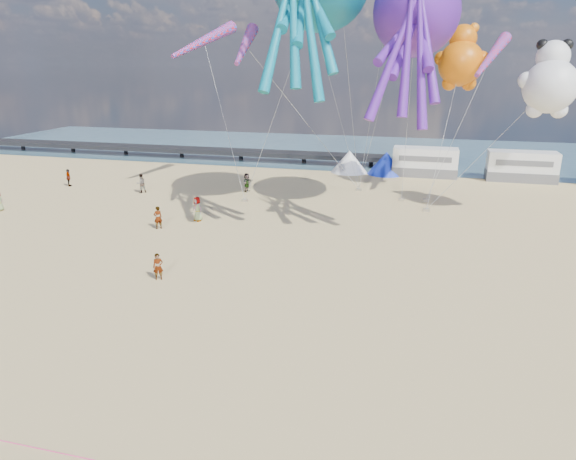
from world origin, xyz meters
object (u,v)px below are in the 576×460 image
object	(u,v)px
tent_white	(349,161)
kite_teddy_orange	(461,64)
windsock_left	(204,41)
sandbag_c	(426,210)
kite_panda	(550,87)
beachgoer_3	(68,178)
sandbag_a	(245,200)
beachgoer_5	(158,218)
beachgoer_1	(141,183)
windsock_right	(245,45)
beachgoer_6	(197,209)
standing_person	(158,267)
beachgoer_4	(247,182)
tent_blue	(386,163)
motorhome_0	(425,162)
sandbag_d	(426,200)
sandbag_e	(359,190)
kite_octopus_purple	(416,12)
windsock_mid	(492,56)
sandbag_b	(401,200)
motorhome_1	(522,166)

from	to	relation	value
tent_white	kite_teddy_orange	xyz separation A→B (m)	(10.18, -8.53, 10.19)
windsock_left	sandbag_c	bearing A→B (deg)	15.02
kite_panda	beachgoer_3	bearing A→B (deg)	166.69
sandbag_a	sandbag_c	distance (m)	15.26
beachgoer_5	windsock_left	size ratio (longest dim) A/B	0.22
beachgoer_1	windsock_right	xyz separation A→B (m)	(12.31, -5.40, 11.70)
beachgoer_5	beachgoer_6	distance (m)	3.19
standing_person	windsock_left	xyz separation A→B (m)	(-5.52, 20.53, 12.51)
beachgoer_4	tent_blue	bearing A→B (deg)	-39.02
tent_white	beachgoer_1	distance (m)	22.39
motorhome_0	beachgoer_6	distance (m)	26.92
windsock_left	windsock_right	xyz separation A→B (m)	(6.58, -8.11, -0.68)
tent_white	beachgoer_1	xyz separation A→B (m)	(-17.22, -14.31, -0.32)
beachgoer_3	sandbag_c	bearing A→B (deg)	-124.32
beachgoer_3	kite_panda	xyz separation A→B (m)	(41.36, -1.38, 9.02)
tent_blue	kite_teddy_orange	xyz separation A→B (m)	(6.18, -8.53, 10.19)
motorhome_0	tent_blue	world-z (taller)	motorhome_0
beachgoer_5	sandbag_d	bearing A→B (deg)	165.00
beachgoer_4	sandbag_e	world-z (taller)	beachgoer_4
kite_octopus_purple	windsock_left	bearing A→B (deg)	167.72
beachgoer_4	kite_octopus_purple	world-z (taller)	kite_octopus_purple
beachgoer_5	sandbag_a	bearing A→B (deg)	-161.20
kite_teddy_orange	windsock_right	xyz separation A→B (m)	(-15.09, -11.18, 1.19)
beachgoer_3	windsock_mid	bearing A→B (deg)	-118.08
sandbag_a	sandbag_b	size ratio (longest dim) A/B	1.00
tent_white	beachgoer_5	bearing A→B (deg)	-113.70
beachgoer_5	sandbag_a	world-z (taller)	beachgoer_5
beachgoer_6	sandbag_b	size ratio (longest dim) A/B	3.75
beachgoer_5	kite_octopus_purple	size ratio (longest dim) A/B	0.13
sandbag_d	windsock_mid	world-z (taller)	windsock_mid
beachgoer_4	windsock_mid	bearing A→B (deg)	-78.97
windsock_mid	kite_teddy_orange	bearing A→B (deg)	167.83
standing_person	beachgoer_3	world-z (taller)	beachgoer_3
tent_white	kite_panda	distance (m)	23.55
sandbag_c	sandbag_e	distance (m)	8.34
kite_teddy_orange	windsock_mid	bearing A→B (deg)	-56.82
windsock_left	windsock_mid	size ratio (longest dim) A/B	1.13
motorhome_1	tent_white	world-z (taller)	motorhome_1
sandbag_c	kite_panda	world-z (taller)	kite_panda
windsock_mid	motorhome_1	bearing A→B (deg)	85.90
motorhome_0	beachgoer_4	xyz separation A→B (m)	(-15.92, -11.42, -0.63)
sandbag_e	kite_octopus_purple	distance (m)	17.01
beachgoer_4	windsock_left	size ratio (longest dim) A/B	0.22
sandbag_c	sandbag_e	bearing A→B (deg)	137.73
tent_blue	windsock_right	distance (m)	24.44
tent_blue	beachgoer_6	xyz separation A→B (m)	(-12.50, -21.26, -0.26)
standing_person	windsock_left	bearing A→B (deg)	75.22
tent_blue	windsock_mid	distance (m)	16.96
windsock_left	motorhome_0	bearing A→B (deg)	53.09
beachgoer_6	kite_teddy_orange	size ratio (longest dim) A/B	0.29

